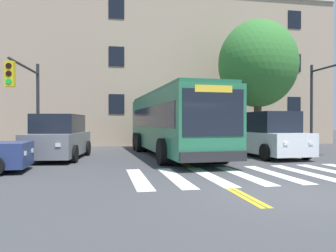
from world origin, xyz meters
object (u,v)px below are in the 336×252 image
Objects in this scene: traffic_light_far_corner at (27,91)px; car_grey_near_lane at (59,138)px; car_tan_behind_bus at (144,130)px; city_bus at (171,122)px; street_tree_curbside_large at (258,64)px; car_white_far_lane at (269,136)px; traffic_light_near_corner at (329,90)px.

car_grey_near_lane is at bearing 4.13° from traffic_light_far_corner.
car_grey_near_lane is at bearing -116.54° from car_tan_behind_bus.
traffic_light_far_corner reaches higher than city_bus.
street_tree_curbside_large is at bearing 18.27° from car_grey_near_lane.
car_white_far_lane is 0.94× the size of traffic_light_near_corner.
car_white_far_lane is at bearing -5.48° from car_grey_near_lane.
street_tree_curbside_large reaches higher than traffic_light_far_corner.
city_bus is 4.90m from car_white_far_lane.
traffic_light_far_corner is at bearing -163.16° from street_tree_curbside_large.
traffic_light_near_corner is at bearing 0.63° from traffic_light_far_corner.
car_tan_behind_bus is at bearing 131.56° from traffic_light_near_corner.
traffic_light_near_corner is 4.92m from street_tree_curbside_large.
car_tan_behind_bus is at bearing 57.81° from traffic_light_far_corner.
car_tan_behind_bus is 10.26m from street_tree_curbside_large.
traffic_light_far_corner reaches higher than car_white_far_lane.
traffic_light_near_corner reaches higher than car_white_far_lane.
city_bus reaches higher than car_tan_behind_bus.
traffic_light_far_corner reaches higher than car_tan_behind_bus.
city_bus is 2.28× the size of traffic_light_near_corner.
car_grey_near_lane is 1.04× the size of car_tan_behind_bus.
traffic_light_far_corner is (-6.54, -10.39, 2.08)m from car_tan_behind_bus.
car_white_far_lane is 6.83m from street_tree_curbside_large.
car_grey_near_lane is 14.42m from traffic_light_near_corner.
traffic_light_far_corner is at bearing -174.79° from city_bus.
traffic_light_near_corner reaches higher than car_grey_near_lane.
traffic_light_far_corner is (-15.61, -0.17, -0.35)m from traffic_light_near_corner.
street_tree_curbside_large is at bearing -43.58° from car_tan_behind_bus.
car_tan_behind_bus is 1.06× the size of traffic_light_far_corner.
street_tree_curbside_large is at bearing 16.84° from traffic_light_far_corner.
car_tan_behind_bus is at bearing 63.46° from car_grey_near_lane.
city_bus is 1.41× the size of street_tree_curbside_large.
traffic_light_near_corner is at bearing 0.29° from car_grey_near_lane.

